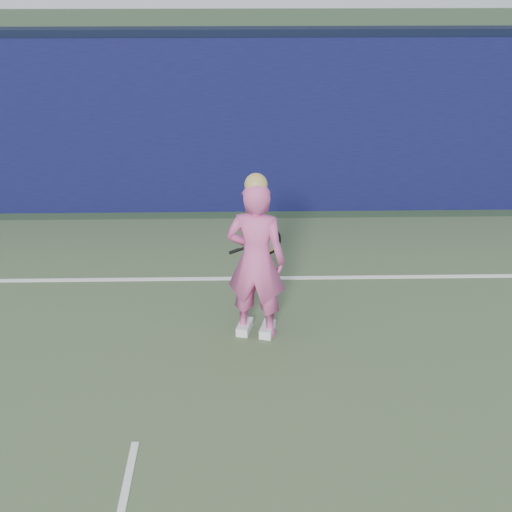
{
  "coord_description": "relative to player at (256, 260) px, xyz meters",
  "views": [
    {
      "loc": [
        0.87,
        -3.63,
        3.71
      ],
      "look_at": [
        1.01,
        2.74,
        0.87
      ],
      "focal_mm": 50.0,
      "sensor_mm": 36.0,
      "label": 1
    }
  ],
  "objects": [
    {
      "name": "backstop_wall",
      "position": [
        -1.01,
        3.76,
        0.43
      ],
      "size": [
        24.0,
        0.4,
        2.5
      ],
      "primitive_type": "cube",
      "color": "#0C0E35",
      "rests_on": "ground"
    },
    {
      "name": "wall_cap",
      "position": [
        -1.01,
        3.76,
        1.73
      ],
      "size": [
        24.0,
        0.42,
        0.1
      ],
      "primitive_type": "cube",
      "color": "black",
      "rests_on": "backstop_wall"
    },
    {
      "name": "player",
      "position": [
        0.0,
        0.0,
        0.0
      ],
      "size": [
        0.67,
        0.52,
        1.71
      ],
      "rotation": [
        0.0,
        0.0,
        2.9
      ],
      "color": "#DC559B",
      "rests_on": "ground"
    },
    {
      "name": "racket",
      "position": [
        0.11,
        0.49,
        -0.01
      ],
      "size": [
        0.57,
        0.17,
        0.3
      ],
      "rotation": [
        0.0,
        0.0,
        0.08
      ],
      "color": "black",
      "rests_on": "ground"
    }
  ]
}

